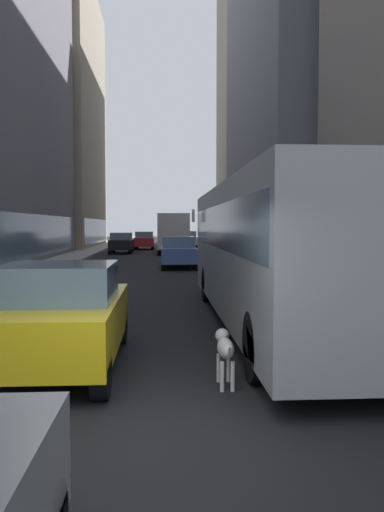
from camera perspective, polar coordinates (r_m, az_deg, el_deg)
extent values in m
plane|color=black|center=(39.88, -3.91, 0.29)|extent=(120.00, 120.00, 0.00)
cube|color=#9E9991|center=(40.32, -12.03, 0.36)|extent=(2.40, 110.00, 0.15)
cube|color=#ADA89E|center=(40.23, 4.24, 0.42)|extent=(2.40, 110.00, 0.15)
cube|color=slate|center=(30.68, -16.59, 2.20)|extent=(0.08, 21.27, 2.40)
cube|color=#A0937F|center=(54.12, -16.98, 14.46)|extent=(11.56, 18.56, 25.32)
cube|color=slate|center=(52.08, -10.59, 2.74)|extent=(0.08, 16.71, 2.40)
cube|color=slate|center=(39.63, 14.50, 19.22)|extent=(11.25, 20.53, 26.07)
cube|color=slate|center=(36.81, 5.89, 2.51)|extent=(0.08, 18.48, 2.40)
cube|color=gray|center=(59.43, 8.20, 16.24)|extent=(8.87, 19.23, 30.77)
cube|color=slate|center=(57.24, 3.74, 2.85)|extent=(0.08, 17.30, 2.40)
cube|color=#999EA3|center=(11.40, 9.09, 0.78)|extent=(2.55, 11.50, 2.75)
cube|color=slate|center=(11.39, 9.11, 3.27)|extent=(2.57, 11.04, 0.90)
cube|color=black|center=(17.08, 4.90, -2.09)|extent=(2.55, 0.16, 0.44)
cylinder|color=black|center=(14.83, 1.80, -3.12)|extent=(0.30, 1.00, 1.00)
cylinder|color=black|center=(15.20, 10.29, -3.01)|extent=(0.30, 1.00, 1.00)
cylinder|color=black|center=(7.30, 7.42, -10.03)|extent=(0.30, 1.00, 1.00)
cube|color=silver|center=(16.30, 0.14, 4.52)|extent=(0.08, 0.24, 0.40)
cube|color=black|center=(40.51, -7.87, 1.30)|extent=(1.73, 4.01, 0.75)
cube|color=slate|center=(40.29, -7.90, 2.21)|extent=(1.60, 1.80, 0.55)
cylinder|color=black|center=(42.17, -8.73, 0.87)|extent=(0.22, 0.64, 0.64)
cylinder|color=black|center=(42.06, -6.67, 0.88)|extent=(0.22, 0.64, 0.64)
cylinder|color=black|center=(39.01, -9.15, 0.65)|extent=(0.22, 0.64, 0.64)
cylinder|color=black|center=(38.89, -6.93, 0.66)|extent=(0.22, 0.64, 0.64)
cube|color=yellow|center=(8.20, -14.23, -7.22)|extent=(1.74, 3.91, 0.75)
cube|color=slate|center=(7.91, -14.56, -2.85)|extent=(1.60, 1.76, 0.55)
cylinder|color=black|center=(9.90, -16.89, -7.63)|extent=(0.22, 0.64, 0.64)
cylinder|color=black|center=(9.67, -7.99, -7.78)|extent=(0.22, 0.64, 0.64)
cylinder|color=black|center=(6.69, -10.12, -12.90)|extent=(0.22, 0.64, 0.64)
cube|color=silver|center=(50.20, -0.62, 1.74)|extent=(1.93, 3.92, 0.75)
cube|color=slate|center=(49.99, -0.61, 2.48)|extent=(1.77, 1.76, 0.55)
cylinder|color=black|center=(51.72, -1.65, 1.38)|extent=(0.22, 0.64, 0.64)
cylinder|color=black|center=(51.80, 0.24, 1.38)|extent=(0.22, 0.64, 0.64)
cylinder|color=black|center=(48.63, -1.53, 1.24)|extent=(0.22, 0.64, 0.64)
cylinder|color=black|center=(48.72, 0.48, 1.25)|extent=(0.22, 0.64, 0.64)
cube|color=red|center=(46.64, -5.32, 1.60)|extent=(1.71, 4.11, 0.75)
cube|color=slate|center=(46.42, -5.33, 2.39)|extent=(1.57, 1.85, 0.55)
cylinder|color=black|center=(48.32, -6.14, 1.21)|extent=(0.22, 0.64, 0.64)
cylinder|color=black|center=(48.27, -4.37, 1.22)|extent=(0.22, 0.64, 0.64)
cylinder|color=black|center=(45.05, -6.33, 1.05)|extent=(0.22, 0.64, 0.64)
cylinder|color=black|center=(45.00, -4.44, 1.06)|extent=(0.22, 0.64, 0.64)
cube|color=#4C6BB7|center=(26.40, -1.54, 0.19)|extent=(1.76, 4.14, 0.75)
cube|color=slate|center=(26.17, -1.53, 1.59)|extent=(1.62, 1.86, 0.55)
cylinder|color=black|center=(28.06, -3.23, -0.39)|extent=(0.22, 0.64, 0.64)
cylinder|color=black|center=(28.11, -0.08, -0.37)|extent=(0.22, 0.64, 0.64)
cylinder|color=black|center=(24.76, -3.20, -0.90)|extent=(0.22, 0.64, 0.64)
cylinder|color=black|center=(24.82, 0.36, -0.88)|extent=(0.22, 0.64, 0.64)
cube|color=silver|center=(42.63, -2.27, 2.52)|extent=(2.30, 2.00, 2.10)
cube|color=silver|center=(38.88, -2.16, 2.79)|extent=(2.30, 5.50, 2.60)
cylinder|color=black|center=(42.65, -3.63, 1.10)|extent=(0.28, 0.90, 0.90)
cylinder|color=black|center=(42.69, -0.91, 1.11)|extent=(0.28, 0.90, 0.90)
cylinder|color=black|center=(37.15, -3.65, 0.75)|extent=(0.28, 0.90, 0.90)
cylinder|color=black|center=(37.20, -0.54, 0.76)|extent=(0.28, 0.90, 0.90)
ellipsoid|color=white|center=(7.06, 3.75, -10.21)|extent=(0.22, 0.60, 0.26)
sphere|color=white|center=(7.41, 3.38, -8.84)|extent=(0.20, 0.20, 0.20)
sphere|color=black|center=(7.42, 2.90, -8.68)|extent=(0.07, 0.07, 0.07)
sphere|color=black|center=(7.43, 3.83, -8.66)|extent=(0.07, 0.07, 0.07)
cylinder|color=white|center=(6.67, 4.19, -10.60)|extent=(0.03, 0.16, 0.19)
cylinder|color=white|center=(7.34, 2.97, -12.34)|extent=(0.06, 0.06, 0.40)
cylinder|color=white|center=(7.36, 4.08, -12.31)|extent=(0.06, 0.06, 0.40)
cylinder|color=white|center=(6.94, 3.37, -13.28)|extent=(0.06, 0.06, 0.40)
cylinder|color=white|center=(6.96, 4.55, -13.24)|extent=(0.06, 0.06, 0.40)
sphere|color=black|center=(7.16, 4.05, -9.70)|extent=(0.04, 0.04, 0.04)
sphere|color=black|center=(6.98, 3.34, -10.22)|extent=(0.04, 0.04, 0.04)
sphere|color=black|center=(6.88, 4.11, -10.07)|extent=(0.04, 0.04, 0.04)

